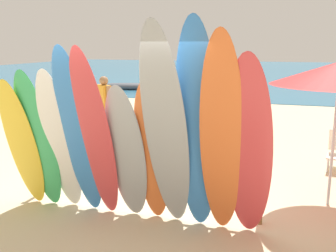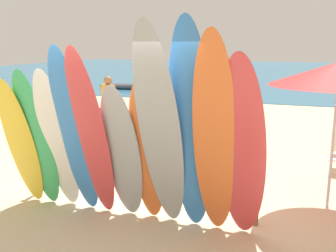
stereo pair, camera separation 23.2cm
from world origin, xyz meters
name	(u,v)px [view 1 (the left image)]	position (x,y,z in m)	size (l,w,h in m)	color
ground	(242,95)	(0.00, 14.00, 0.00)	(60.00, 60.00, 0.00)	beige
ocean_water	(263,71)	(0.00, 31.34, 0.01)	(60.00, 40.00, 0.02)	teal
surfboard_rack	(139,176)	(0.00, 0.00, 0.51)	(3.73, 0.07, 0.63)	brown
surfboard_yellow_0	(22,145)	(-1.65, -0.51, 1.01)	(0.52, 0.06, 2.08)	yellow
surfboard_green_1	(39,142)	(-1.37, -0.50, 1.08)	(0.55, 0.06, 2.21)	#38B266
surfboard_white_2	(60,143)	(-1.01, -0.49, 1.09)	(0.52, 0.08, 2.25)	white
surfboard_blue_3	(78,135)	(-0.66, -0.56, 1.24)	(0.52, 0.07, 2.57)	#337AD1
surfboard_red_4	(95,137)	(-0.39, -0.59, 1.24)	(0.50, 0.08, 2.56)	#D13D42
surfboard_grey_5	(126,154)	(0.01, -0.47, 0.99)	(0.55, 0.08, 2.04)	#999EA3
surfboard_orange_6	(152,153)	(0.37, -0.44, 1.03)	(0.47, 0.06, 2.11)	orange
surfboard_grey_7	(166,132)	(0.63, -0.66, 1.38)	(0.57, 0.06, 2.90)	#999EA3
surfboard_blue_8	(197,131)	(1.02, -0.58, 1.41)	(0.55, 0.07, 2.88)	#337AD1
surfboard_orange_9	(222,141)	(1.34, -0.68, 1.33)	(0.53, 0.08, 2.78)	orange
surfboard_red_10	(248,152)	(1.66, -0.62, 1.21)	(0.58, 0.06, 2.52)	#D13D42
beachgoer_near_rack	(156,88)	(-2.21, 7.31, 1.00)	(0.45, 0.63, 1.73)	brown
beachgoer_midbeach	(229,95)	(0.31, 7.18, 0.86)	(0.52, 0.33, 1.49)	tan
beachgoer_strolling	(105,103)	(-2.43, 3.81, 0.96)	(0.51, 0.44, 1.67)	#9E704C
beachgoer_photographing	(207,115)	(0.34, 3.49, 0.85)	(0.38, 0.51, 1.48)	tan
beachgoer_by_water	(159,96)	(-1.81, 6.43, 0.85)	(0.53, 0.30, 1.48)	#9E704C
distant_boat	(134,87)	(-5.92, 14.46, 0.18)	(5.01, 1.54, 0.40)	#4C515B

